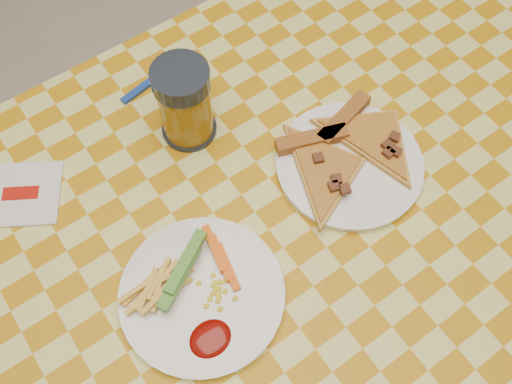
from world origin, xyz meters
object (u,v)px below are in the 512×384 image
Objects in this scene: plate_left at (202,295)px; plate_right at (349,165)px; table at (268,249)px; drink_glass at (185,103)px.

plate_left is 0.30m from plate_right.
table is 5.77× the size of plate_right.
drink_glass is (-0.16, 0.20, 0.06)m from plate_right.
drink_glass is at bearing 129.06° from plate_right.
table is at bearing -89.85° from drink_glass.
plate_left is 1.57× the size of drink_glass.
plate_right is at bearing 5.13° from table.
plate_left is at bearing -171.75° from plate_right.
plate_right is (0.16, 0.01, 0.08)m from table.
plate_left reaches higher than table.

